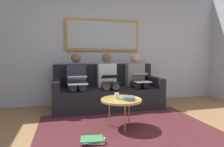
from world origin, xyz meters
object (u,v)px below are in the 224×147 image
at_px(couch, 107,92).
at_px(framed_mirror, 103,35).
at_px(person_right, 77,80).
at_px(cup, 117,96).
at_px(person_left, 137,78).
at_px(person_middle, 108,79).
at_px(laptop_black, 111,79).
at_px(laptop_silver, 141,78).
at_px(bowl, 129,98).
at_px(magazine_stack, 92,140).
at_px(coffee_table, 121,100).
at_px(laptop_white, 78,81).

relative_size(couch, framed_mirror, 1.31).
distance_m(framed_mirror, person_right, 1.23).
bearing_deg(cup, person_left, -124.55).
relative_size(couch, person_middle, 1.93).
relative_size(couch, laptop_black, 6.25).
relative_size(laptop_silver, person_right, 0.35).
distance_m(cup, bowl, 0.19).
distance_m(couch, magazine_stack, 1.73).
bearing_deg(person_middle, bowl, 91.19).
relative_size(cup, laptop_black, 0.26).
bearing_deg(couch, coffee_table, 86.99).
distance_m(framed_mirror, cup, 1.90).
bearing_deg(person_left, coffee_table, 58.50).
bearing_deg(couch, person_left, 173.87).
bearing_deg(person_middle, laptop_silver, 160.51).
distance_m(person_middle, person_right, 0.64).
bearing_deg(bowl, laptop_silver, -121.61).
height_order(couch, bowl, couch).
distance_m(framed_mirror, laptop_silver, 1.31).
bearing_deg(framed_mirror, couch, 90.00).
xyz_separation_m(bowl, person_middle, (0.03, -1.23, 0.15)).
xyz_separation_m(coffee_table, magazine_stack, (0.50, 0.39, -0.39)).
bearing_deg(magazine_stack, laptop_black, -113.28).
height_order(couch, person_middle, person_middle).
relative_size(person_left, magazine_stack, 3.38).
height_order(couch, laptop_black, couch).
distance_m(laptop_black, laptop_white, 0.64).
relative_size(person_middle, laptop_black, 3.24).
distance_m(couch, framed_mirror, 1.30).
relative_size(cup, laptop_silver, 0.23).
bearing_deg(laptop_silver, person_right, -10.03).
bearing_deg(cup, person_right, -64.92).
relative_size(framed_mirror, bowl, 9.37).
bearing_deg(person_left, laptop_black, 20.41).
bearing_deg(laptop_silver, magazine_stack, 47.63).
bearing_deg(person_middle, cup, 83.71).
relative_size(framed_mirror, coffee_table, 2.73).
height_order(couch, framed_mirror, framed_mirror).
bearing_deg(magazine_stack, person_middle, -109.99).
distance_m(laptop_black, person_right, 0.68).
distance_m(bowl, person_middle, 1.23).
bearing_deg(laptop_black, person_left, -159.59).
distance_m(laptop_silver, laptop_white, 1.28).
distance_m(cup, person_right, 1.23).
xyz_separation_m(laptop_black, person_right, (0.64, -0.24, -0.02)).
xyz_separation_m(coffee_table, person_middle, (-0.06, -1.15, 0.19)).
xyz_separation_m(cup, person_left, (-0.76, -1.11, 0.13)).
xyz_separation_m(couch, person_right, (0.64, 0.07, 0.30)).
height_order(framed_mirror, person_right, framed_mirror).
xyz_separation_m(laptop_silver, laptop_white, (1.28, 0.01, -0.01)).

